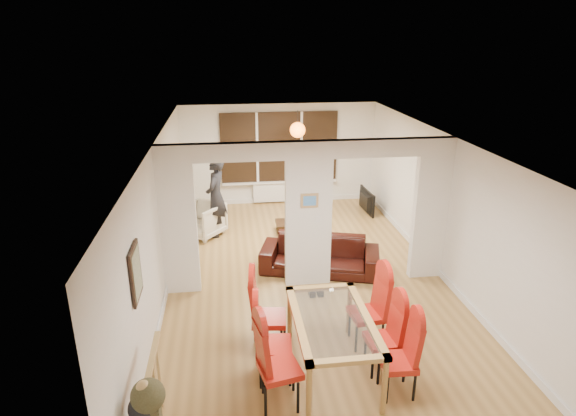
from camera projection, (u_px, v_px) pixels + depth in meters
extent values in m
cube|color=#A07940|center=(307.00, 282.00, 8.72)|extent=(5.00, 9.00, 0.01)
cube|color=white|center=(308.00, 215.00, 8.28)|extent=(5.00, 0.18, 2.60)
cube|color=black|center=(279.00, 147.00, 12.35)|extent=(3.00, 0.08, 1.80)
cube|color=white|center=(280.00, 192.00, 12.72)|extent=(1.40, 0.08, 0.50)
sphere|color=orange|center=(298.00, 130.00, 11.10)|extent=(0.36, 0.36, 0.36)
cube|color=gray|center=(136.00, 273.00, 5.64)|extent=(0.04, 0.52, 0.67)
cube|color=#4C8CD8|center=(310.00, 201.00, 8.08)|extent=(0.30, 0.03, 0.25)
imported|color=black|center=(320.00, 255.00, 9.05)|extent=(2.35, 1.43, 0.64)
imported|color=beige|center=(202.00, 220.00, 10.62)|extent=(1.14, 1.14, 0.75)
imported|color=black|center=(216.00, 197.00, 10.48)|extent=(0.75, 0.60, 1.80)
imported|color=black|center=(363.00, 201.00, 12.08)|extent=(0.99, 0.18, 0.57)
cylinder|color=#143F19|center=(311.00, 217.00, 10.77)|extent=(0.07, 0.07, 0.26)
imported|color=black|center=(295.00, 222.00, 10.79)|extent=(0.19, 0.19, 0.05)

